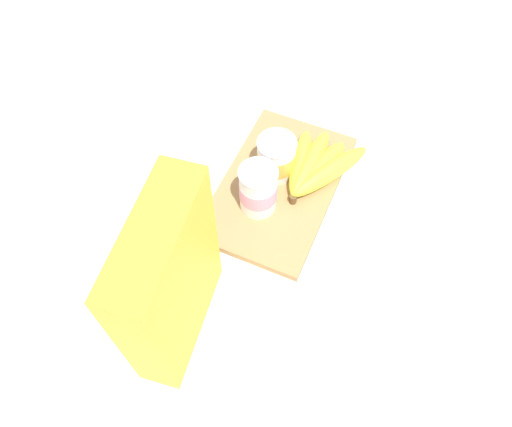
{
  "coord_description": "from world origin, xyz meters",
  "views": [
    {
      "loc": [
        -0.52,
        -0.18,
        0.77
      ],
      "look_at": [
        -0.11,
        0.0,
        0.07
      ],
      "focal_mm": 34.87,
      "sensor_mm": 36.0,
      "label": 1
    }
  ],
  "objects_px": {
    "cutting_board": "(279,187)",
    "yogurt_cup_front": "(258,189)",
    "banana_bunch": "(316,167)",
    "yogurt_cup_back": "(276,157)",
    "cereal_box": "(170,283)"
  },
  "relations": [
    {
      "from": "cutting_board",
      "to": "cereal_box",
      "type": "relative_size",
      "value": 1.15
    },
    {
      "from": "banana_bunch",
      "to": "yogurt_cup_front",
      "type": "bearing_deg",
      "value": 147.6
    },
    {
      "from": "yogurt_cup_front",
      "to": "cereal_box",
      "type": "bearing_deg",
      "value": 174.21
    },
    {
      "from": "cutting_board",
      "to": "banana_bunch",
      "type": "relative_size",
      "value": 1.9
    },
    {
      "from": "yogurt_cup_front",
      "to": "yogurt_cup_back",
      "type": "distance_m",
      "value": 0.09
    },
    {
      "from": "cutting_board",
      "to": "yogurt_cup_front",
      "type": "bearing_deg",
      "value": 163.74
    },
    {
      "from": "cutting_board",
      "to": "yogurt_cup_back",
      "type": "xyz_separation_m",
      "value": [
        0.03,
        0.02,
        0.05
      ]
    },
    {
      "from": "banana_bunch",
      "to": "yogurt_cup_back",
      "type": "bearing_deg",
      "value": 108.94
    },
    {
      "from": "yogurt_cup_front",
      "to": "cutting_board",
      "type": "bearing_deg",
      "value": -16.26
    },
    {
      "from": "yogurt_cup_front",
      "to": "banana_bunch",
      "type": "relative_size",
      "value": 0.56
    },
    {
      "from": "cereal_box",
      "to": "yogurt_cup_back",
      "type": "height_order",
      "value": "cereal_box"
    },
    {
      "from": "cutting_board",
      "to": "banana_bunch",
      "type": "bearing_deg",
      "value": -45.41
    },
    {
      "from": "cutting_board",
      "to": "yogurt_cup_front",
      "type": "relative_size",
      "value": 3.43
    },
    {
      "from": "yogurt_cup_back",
      "to": "banana_bunch",
      "type": "relative_size",
      "value": 0.46
    },
    {
      "from": "cereal_box",
      "to": "cutting_board",
      "type": "bearing_deg",
      "value": 164.6
    }
  ]
}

